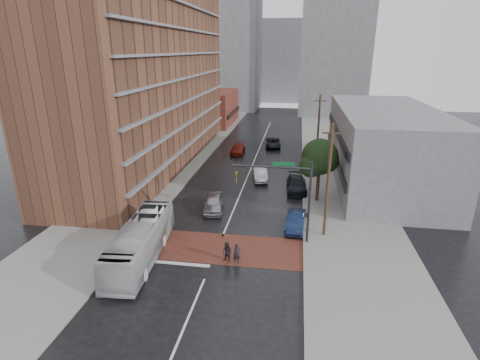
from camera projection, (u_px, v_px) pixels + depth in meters
The scene contains 24 objects.
ground at pixel (216, 251), 30.46m from camera, with size 160.00×160.00×0.00m, color black.
crosswalk at pixel (218, 248), 30.92m from camera, with size 14.00×5.00×0.02m, color brown.
sidewalk_west at pixel (176, 160), 55.41m from camera, with size 9.00×90.00×0.15m, color gray.
sidewalk_east at pixel (335, 167), 52.10m from camera, with size 9.00×90.00×0.15m, color gray.
apartment_block at pixel (150, 61), 50.23m from camera, with size 10.00×44.00×28.00m, color brown.
storefront_west at pixel (214, 108), 81.40m from camera, with size 8.00×16.00×7.00m, color brown.
building_east at pixel (384, 146), 45.25m from camera, with size 11.00×26.00×9.00m, color gray.
distant_tower_west at pixel (225, 47), 99.94m from camera, with size 18.00×16.00×32.00m, color gray.
distant_tower_east at pixel (335, 38), 89.66m from camera, with size 16.00×14.00×36.00m, color gray.
distant_tower_center at pixel (281, 61), 115.11m from camera, with size 12.00×10.00×24.00m, color gray.
street_tree at pixel (320, 159), 38.90m from camera, with size 4.20×4.10×6.90m.
signal_mast at pixel (292, 190), 30.39m from camera, with size 6.50×0.30×7.20m.
utility_pole_near at pixel (328, 181), 31.23m from camera, with size 1.60×0.26×10.00m.
utility_pole_far at pixel (318, 132), 49.88m from camera, with size 1.60×0.26×10.00m.
transit_bus at pixel (141, 241), 28.86m from camera, with size 2.55×10.91×3.04m, color #B9B9BB.
pedestrian_a at pixel (237, 254), 28.51m from camera, with size 0.59×0.38×1.61m, color black.
pedestrian_b at pixel (227, 253), 28.61m from camera, with size 0.81×0.63×1.67m, color black.
car_travel_a at pixel (213, 203), 37.90m from camera, with size 1.91×4.74×1.62m, color #A0A2A7.
car_travel_b at pixel (260, 174), 46.89m from camera, with size 1.65×4.72×1.56m, color #B7BBBF.
car_travel_c at pixel (238, 149), 58.80m from camera, with size 1.99×4.90×1.42m, color maroon.
suv_travel at pixel (273, 143), 62.50m from camera, with size 2.42×5.24×1.46m, color black.
car_parked_near at pixel (296, 221), 34.09m from camera, with size 1.58×4.54×1.50m, color #121E40.
car_parked_mid at pixel (296, 184), 43.18m from camera, with size 2.21×5.43×1.58m, color black.
car_parked_far at pixel (297, 182), 44.23m from camera, with size 1.75×4.35×1.48m, color #A7AAAF.
Camera 1 is at (6.00, -26.22, 15.54)m, focal length 28.00 mm.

